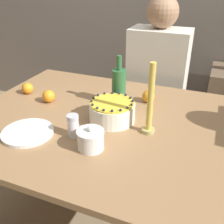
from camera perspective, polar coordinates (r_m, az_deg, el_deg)
The scene contains 12 objects.
ground_plane at distance 1.80m, azimuth -1.21°, elevation -22.90°, with size 12.00×12.00×0.00m, color #8C7556.
dining_table at distance 1.36m, azimuth -1.49°, elevation -5.53°, with size 1.40×1.06×0.75m.
cake at distance 1.27m, azimuth 0.00°, elevation 0.16°, with size 0.22×0.22×0.11m.
sugar_bowl at distance 1.08m, azimuth -4.68°, elevation -5.98°, with size 0.11×0.11×0.11m.
sugar_shaker at distance 1.16m, azimuth -8.44°, elevation -2.96°, with size 0.05×0.05×0.10m.
plate_stack at distance 1.24m, azimuth -17.88°, elevation -4.24°, with size 0.23×0.23×0.02m.
candle at distance 1.14m, azimuth 8.28°, elevation 1.48°, with size 0.06×0.06×0.33m.
bottle at distance 1.41m, azimuth 1.51°, elevation 5.63°, with size 0.08×0.08×0.27m.
orange_fruit_0 at distance 1.47m, azimuth 7.95°, elevation 3.41°, with size 0.07×0.07×0.07m.
orange_fruit_1 at distance 1.64m, azimuth -17.91°, elevation 4.94°, with size 0.07×0.07×0.07m.
orange_fruit_2 at distance 1.50m, azimuth -13.64°, elevation 3.35°, with size 0.07×0.07×0.07m.
person_man_blue_shirt at distance 1.98m, azimuth 9.37°, elevation 2.81°, with size 0.40×0.34×1.28m.
Camera 1 is at (0.46, -1.03, 1.40)m, focal length 42.00 mm.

